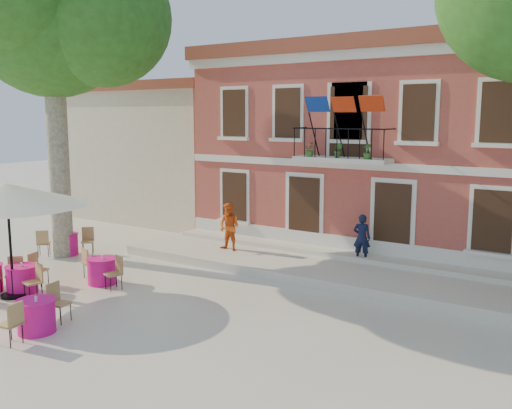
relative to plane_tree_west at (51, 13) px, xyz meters
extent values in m
plane|color=beige|center=(6.66, -1.25, -8.26)|extent=(90.00, 90.00, 0.00)
cube|color=#A6523C|center=(8.66, 8.75, -4.76)|extent=(13.00, 8.00, 7.00)
cube|color=brown|center=(8.66, 8.75, -1.01)|extent=(13.50, 8.50, 0.50)
cube|color=silver|center=(8.66, 4.80, -1.41)|extent=(13.30, 0.35, 0.35)
cube|color=silver|center=(8.66, 4.30, -4.76)|extent=(3.20, 0.90, 0.15)
cube|color=black|center=(8.66, 3.90, -3.76)|extent=(3.20, 0.04, 0.04)
cube|color=navy|center=(7.76, 3.55, -3.01)|extent=(0.76, 0.27, 0.47)
cube|color=#B4270C|center=(8.66, 3.55, -3.01)|extent=(0.76, 0.29, 0.47)
cube|color=#B4270C|center=(9.56, 3.55, -3.01)|extent=(0.76, 0.27, 0.47)
imported|color=#26591E|center=(7.66, 4.00, -4.45)|extent=(0.43, 0.37, 0.48)
imported|color=#26591E|center=(8.66, 4.00, -4.45)|extent=(0.26, 0.21, 0.48)
imported|color=#26591E|center=(9.66, 4.00, -4.45)|extent=(0.27, 0.27, 0.48)
cube|color=beige|center=(-2.84, 9.75, -5.26)|extent=(9.00, 9.00, 6.00)
cube|color=brown|center=(-2.84, 9.75, -2.06)|extent=(9.40, 9.40, 0.40)
cube|color=silver|center=(8.66, 3.15, -8.11)|extent=(14.00, 3.40, 0.30)
cylinder|color=#A59E84|center=(0.00, 0.00, -4.70)|extent=(0.70, 0.70, 7.13)
sphere|color=#244A17|center=(0.00, 0.00, 0.09)|extent=(5.70, 5.70, 5.70)
cylinder|color=black|center=(2.71, -3.73, -8.22)|extent=(0.66, 0.66, 0.08)
cylinder|color=black|center=(2.71, -3.73, -6.88)|extent=(0.07, 0.07, 2.77)
cone|color=beige|center=(2.71, -3.73, -5.44)|extent=(4.20, 4.20, 0.61)
imported|color=black|center=(9.50, 4.12, -7.20)|extent=(0.62, 0.47, 1.52)
imported|color=orange|center=(5.10, 2.96, -7.14)|extent=(0.81, 0.64, 1.64)
cylinder|color=#E9157C|center=(3.76, -1.54, -7.89)|extent=(0.84, 0.84, 0.75)
cylinder|color=#E9157C|center=(3.76, -1.54, -7.50)|extent=(0.90, 0.90, 0.02)
cube|color=tan|center=(3.05, -1.32, -7.79)|extent=(0.52, 0.52, 0.95)
cube|color=tan|center=(4.48, -1.75, -7.79)|extent=(0.52, 0.52, 0.95)
cylinder|color=#E9157C|center=(5.51, -4.99, -7.89)|extent=(0.84, 0.84, 0.75)
cylinder|color=#E9157C|center=(5.51, -4.99, -7.50)|extent=(0.90, 0.90, 0.02)
cube|color=tan|center=(5.64, -5.73, -7.79)|extent=(0.49, 0.49, 0.95)
cube|color=tan|center=(5.39, -4.25, -7.79)|extent=(0.49, 0.49, 0.95)
cube|color=tan|center=(2.23, -3.37, -7.79)|extent=(0.59, 0.59, 0.95)
cylinder|color=#E9157C|center=(-0.05, 0.14, -7.89)|extent=(0.84, 0.84, 0.75)
cylinder|color=#E9157C|center=(-0.05, 0.14, -7.50)|extent=(0.90, 0.90, 0.02)
cube|color=tan|center=(-0.58, -0.38, -7.79)|extent=(0.59, 0.59, 0.95)
cube|color=tan|center=(0.49, 0.67, -7.79)|extent=(0.59, 0.59, 0.95)
cylinder|color=#E9157C|center=(2.57, -3.37, -7.89)|extent=(0.84, 0.84, 0.75)
cylinder|color=#E9157C|center=(2.57, -3.37, -7.50)|extent=(0.90, 0.90, 0.02)
cube|color=tan|center=(2.35, -2.65, -7.79)|extent=(0.53, 0.53, 0.95)
cube|color=tan|center=(3.30, -3.53, -7.79)|extent=(0.50, 0.50, 0.95)
camera|label=1|loc=(16.60, -12.51, -3.37)|focal=40.00mm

